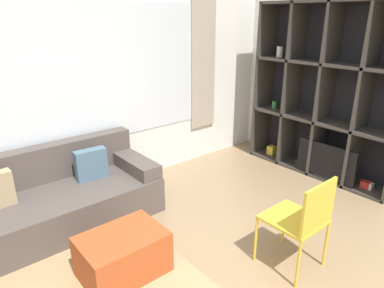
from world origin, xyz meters
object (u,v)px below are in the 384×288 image
object	(u,v)px
ottoman	(123,255)
couch_main	(50,202)
shelving_unit	(327,95)
folding_chair	(303,217)

from	to	relation	value
ottoman	couch_main	bearing A→B (deg)	100.95
shelving_unit	ottoman	size ratio (longest dim) A/B	3.28
shelving_unit	couch_main	xyz separation A→B (m)	(-3.38, 1.03, -0.81)
shelving_unit	folding_chair	size ratio (longest dim) A/B	2.63
shelving_unit	folding_chair	world-z (taller)	shelving_unit
ottoman	folding_chair	bearing A→B (deg)	-37.10
couch_main	ottoman	bearing A→B (deg)	-79.05
ottoman	folding_chair	world-z (taller)	folding_chair
shelving_unit	ottoman	distance (m)	3.29
shelving_unit	ottoman	bearing A→B (deg)	-178.37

